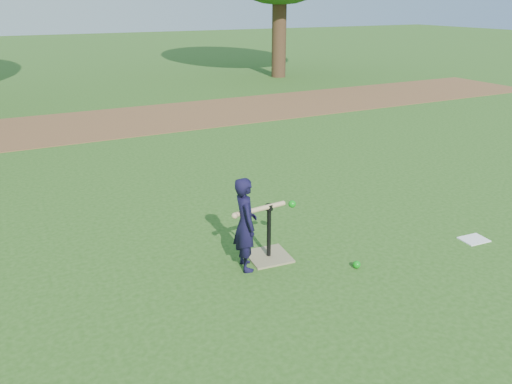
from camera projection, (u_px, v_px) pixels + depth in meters
name	position (u px, v px, depth m)	size (l,w,h in m)	color
ground	(300.00, 269.00, 5.12)	(80.00, 80.00, 0.00)	#285116
dirt_strip	(127.00, 121.00, 11.35)	(24.00, 3.00, 0.01)	brown
child	(245.00, 224.00, 4.99)	(0.36, 0.24, 0.98)	black
wiffle_ball_ground	(357.00, 265.00, 5.14)	(0.08, 0.08, 0.08)	#0D9214
clipboard	(474.00, 239.00, 5.75)	(0.30, 0.23, 0.01)	white
batting_tee	(269.00, 248.00, 5.33)	(0.47, 0.47, 0.61)	#92835D
swing_action	(264.00, 209.00, 5.09)	(0.74, 0.12, 0.08)	tan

